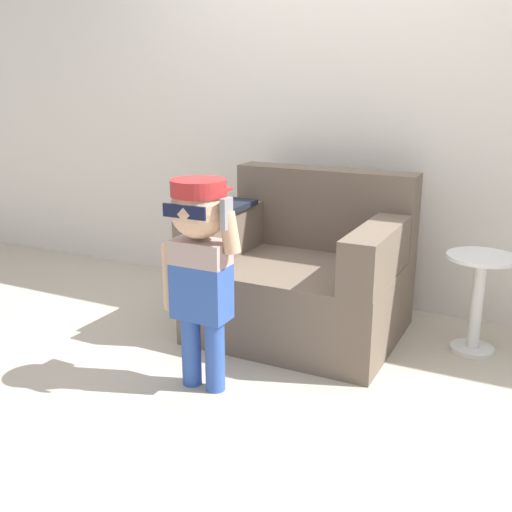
# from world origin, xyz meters

# --- Properties ---
(ground_plane) EXTENTS (10.00, 10.00, 0.00)m
(ground_plane) POSITION_xyz_m (0.00, 0.00, 0.00)
(ground_plane) COLOR #BCB29E
(wall_back) EXTENTS (10.00, 0.05, 2.60)m
(wall_back) POSITION_xyz_m (0.00, 0.77, 1.30)
(wall_back) COLOR silver
(wall_back) RESTS_ON ground_plane
(armchair) EXTENTS (1.07, 0.87, 0.87)m
(armchair) POSITION_xyz_m (-0.01, 0.17, 0.32)
(armchair) COLOR #6B5B4C
(armchair) RESTS_ON ground_plane
(person_child) EXTENTS (0.39, 0.29, 0.96)m
(person_child) POSITION_xyz_m (-0.16, -0.64, 0.64)
(person_child) COLOR #3356AD
(person_child) RESTS_ON ground_plane
(side_table) EXTENTS (0.34, 0.34, 0.52)m
(side_table) POSITION_xyz_m (0.89, 0.32, 0.31)
(side_table) COLOR white
(side_table) RESTS_ON ground_plane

